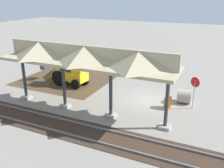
{
  "coord_description": "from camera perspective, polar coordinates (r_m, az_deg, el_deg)",
  "views": [
    {
      "loc": [
        -5.07,
        18.09,
        8.11
      ],
      "look_at": [
        2.57,
        1.7,
        1.6
      ],
      "focal_mm": 40.0,
      "sensor_mm": 36.0,
      "label": 1
    }
  ],
  "objects": [
    {
      "name": "ground_plane",
      "position": [
        20.46,
        8.59,
        -3.79
      ],
      "size": [
        120.0,
        120.0,
        0.0
      ],
      "primitive_type": "plane",
      "color": "gray"
    },
    {
      "name": "dirt_work_zone",
      "position": [
        25.38,
        -10.81,
        0.81
      ],
      "size": [
        8.65,
        7.0,
        0.01
      ],
      "primitive_type": "cube",
      "color": "#4C3823",
      "rests_on": "ground"
    },
    {
      "name": "platform_canopy",
      "position": [
        17.13,
        -6.17,
        6.37
      ],
      "size": [
        12.74,
        3.2,
        4.9
      ],
      "color": "#9E998E",
      "rests_on": "ground"
    },
    {
      "name": "rail_tracks",
      "position": [
        15.02,
        1.19,
        -12.76
      ],
      "size": [
        60.0,
        2.58,
        0.15
      ],
      "color": "slate",
      "rests_on": "ground"
    },
    {
      "name": "stop_sign",
      "position": [
        19.2,
        18.39,
        -0.46
      ],
      "size": [
        0.68,
        0.4,
        2.48
      ],
      "color": "gray",
      "rests_on": "ground"
    },
    {
      "name": "backhoe",
      "position": [
        23.8,
        -9.67,
        2.79
      ],
      "size": [
        5.37,
        2.03,
        2.82
      ],
      "color": "yellow",
      "rests_on": "ground"
    },
    {
      "name": "dirt_mound",
      "position": [
        26.69,
        -12.25,
        1.64
      ],
      "size": [
        6.12,
        6.12,
        2.3
      ],
      "primitive_type": "cone",
      "color": "#4C3823",
      "rests_on": "ground"
    },
    {
      "name": "concrete_pipe",
      "position": [
        20.49,
        16.07,
        -2.71
      ],
      "size": [
        1.16,
        1.21,
        1.07
      ],
      "color": "#9E9384",
      "rests_on": "ground"
    },
    {
      "name": "traffic_barrel",
      "position": [
        19.32,
        12.6,
        -4.07
      ],
      "size": [
        0.56,
        0.56,
        0.9
      ],
      "primitive_type": "cylinder",
      "color": "orange",
      "rests_on": "ground"
    }
  ]
}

